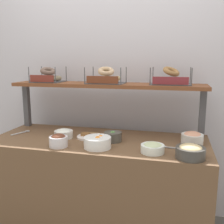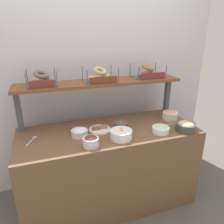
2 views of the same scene
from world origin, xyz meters
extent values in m
cube|color=silver|center=(0.00, 0.55, 1.20)|extent=(2.93, 0.06, 2.40)
cube|color=brown|center=(0.00, 0.00, 0.42)|extent=(1.73, 0.70, 0.85)
cube|color=#4C4C51|center=(-0.80, 0.27, 1.05)|extent=(0.05, 0.05, 0.40)
cube|color=#4C4C51|center=(0.80, 0.27, 1.05)|extent=(0.05, 0.05, 0.40)
cube|color=brown|center=(0.00, 0.27, 1.26)|extent=(1.69, 0.32, 0.03)
cylinder|color=white|center=(0.45, -0.20, 0.88)|extent=(0.16, 0.16, 0.06)
ellipsoid|color=beige|center=(0.45, -0.20, 0.90)|extent=(0.13, 0.13, 0.04)
cylinder|color=silver|center=(0.72, 0.06, 0.89)|extent=(0.16, 0.16, 0.08)
ellipsoid|color=#E6A080|center=(0.72, 0.06, 0.92)|extent=(0.13, 0.13, 0.05)
cylinder|color=silver|center=(-0.29, -0.03, 0.88)|extent=(0.15, 0.15, 0.06)
ellipsoid|color=white|center=(-0.29, -0.03, 0.91)|extent=(0.12, 0.12, 0.04)
cylinder|color=#4C4942|center=(0.12, -0.02, 0.89)|extent=(0.14, 0.14, 0.07)
sphere|color=green|center=(0.12, -0.01, 0.91)|extent=(0.04, 0.04, 0.04)
sphere|color=#61A33E|center=(0.13, 0.00, 0.91)|extent=(0.03, 0.03, 0.03)
sphere|color=#558F46|center=(0.12, -0.02, 0.91)|extent=(0.04, 0.04, 0.04)
cylinder|color=#413F3A|center=(0.70, -0.25, 0.89)|extent=(0.19, 0.19, 0.07)
ellipsoid|color=#D5BC84|center=(0.70, -0.25, 0.92)|extent=(0.15, 0.15, 0.05)
cylinder|color=white|center=(0.05, -0.20, 0.89)|extent=(0.20, 0.20, 0.08)
sphere|color=orange|center=(0.05, -0.20, 0.92)|extent=(0.04, 0.04, 0.04)
sphere|color=orange|center=(0.06, -0.16, 0.92)|extent=(0.04, 0.04, 0.04)
sphere|color=orange|center=(0.05, -0.20, 0.92)|extent=(0.04, 0.04, 0.04)
cylinder|color=silver|center=(-0.24, -0.24, 0.89)|extent=(0.14, 0.14, 0.08)
ellipsoid|color=brown|center=(-0.24, -0.24, 0.92)|extent=(0.11, 0.11, 0.05)
cylinder|color=white|center=(-0.08, 0.03, 0.86)|extent=(0.21, 0.21, 0.01)
cube|color=brown|center=(-0.12, 0.03, 0.88)|extent=(0.07, 0.05, 0.02)
cube|color=#936D46|center=(-0.05, 0.04, 0.88)|extent=(0.07, 0.05, 0.02)
cube|color=#B7B7BC|center=(0.61, -0.09, 0.86)|extent=(0.14, 0.02, 0.01)
ellipsoid|color=#B7B7BC|center=(0.52, -0.08, 0.86)|extent=(0.04, 0.03, 0.01)
cube|color=#B7B7BC|center=(-0.72, -0.02, 0.86)|extent=(0.07, 0.13, 0.01)
ellipsoid|color=#B7B7BC|center=(-0.68, 0.06, 0.86)|extent=(0.04, 0.03, 0.01)
cube|color=#4C4C51|center=(-0.56, 0.27, 1.28)|extent=(0.27, 0.24, 0.01)
cylinder|color=#4C4C51|center=(-0.69, 0.16, 1.35)|extent=(0.01, 0.01, 0.14)
cylinder|color=#4C4C51|center=(-0.44, 0.16, 1.35)|extent=(0.01, 0.01, 0.14)
cylinder|color=#4C4C51|center=(-0.69, 0.39, 1.35)|extent=(0.01, 0.01, 0.14)
cylinder|color=#4C4C51|center=(-0.44, 0.39, 1.35)|extent=(0.01, 0.01, 0.14)
cube|color=maroon|center=(-0.56, 0.15, 1.32)|extent=(0.23, 0.01, 0.06)
torus|color=olive|center=(-0.61, 0.24, 1.31)|extent=(0.19, 0.20, 0.05)
torus|color=#776A50|center=(-0.52, 0.31, 1.31)|extent=(0.18, 0.18, 0.05)
torus|color=#70594D|center=(-0.56, 0.27, 1.38)|extent=(0.20, 0.20, 0.08)
cube|color=#4C4C51|center=(-0.01, 0.26, 1.28)|extent=(0.32, 0.24, 0.01)
cylinder|color=#4C4C51|center=(-0.16, 0.14, 1.35)|extent=(0.01, 0.01, 0.14)
cylinder|color=#4C4C51|center=(0.15, 0.14, 1.35)|extent=(0.01, 0.01, 0.14)
cylinder|color=#4C4C51|center=(-0.16, 0.37, 1.35)|extent=(0.01, 0.01, 0.14)
cylinder|color=#4C4C51|center=(0.15, 0.37, 1.35)|extent=(0.01, 0.01, 0.14)
cube|color=brown|center=(-0.01, 0.14, 1.32)|extent=(0.27, 0.01, 0.06)
torus|color=#DCB86E|center=(-0.06, 0.23, 1.32)|extent=(0.20, 0.20, 0.06)
torus|color=tan|center=(0.04, 0.29, 1.32)|extent=(0.20, 0.20, 0.06)
torus|color=tan|center=(-0.01, 0.26, 1.38)|extent=(0.19, 0.19, 0.09)
cube|color=#4C4C51|center=(0.54, 0.29, 1.28)|extent=(0.33, 0.24, 0.01)
cylinder|color=#4C4C51|center=(0.38, 0.17, 1.35)|extent=(0.01, 0.01, 0.14)
cylinder|color=#4C4C51|center=(0.70, 0.17, 1.35)|extent=(0.01, 0.01, 0.14)
cylinder|color=#4C4C51|center=(0.38, 0.40, 1.35)|extent=(0.01, 0.01, 0.14)
cylinder|color=#4C4C51|center=(0.70, 0.40, 1.35)|extent=(0.01, 0.01, 0.14)
cube|color=maroon|center=(0.54, 0.17, 1.32)|extent=(0.28, 0.01, 0.06)
torus|color=#AB6C56|center=(0.48, 0.26, 1.32)|extent=(0.16, 0.16, 0.06)
torus|color=#A57A4D|center=(0.59, 0.32, 1.31)|extent=(0.16, 0.17, 0.05)
torus|color=#9A6E40|center=(0.54, 0.29, 1.39)|extent=(0.20, 0.20, 0.09)
camera|label=1|loc=(0.60, -1.93, 1.47)|focal=41.82mm
camera|label=2|loc=(-0.57, -1.77, 1.75)|focal=33.91mm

